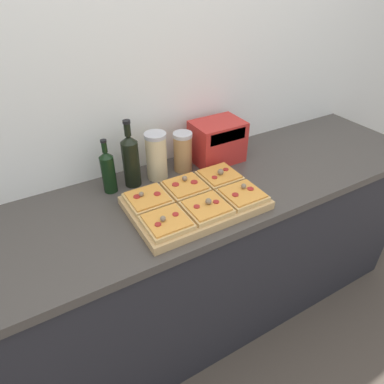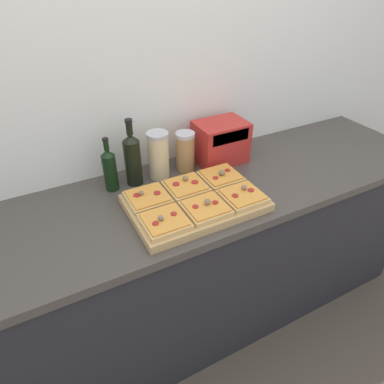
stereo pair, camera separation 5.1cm
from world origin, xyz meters
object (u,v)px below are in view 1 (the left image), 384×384
Objects in this scene: olive_oil_bottle at (108,171)px; grain_jar_short at (183,152)px; cutting_board at (196,203)px; wine_bottle at (131,160)px; toaster_oven at (217,141)px; grain_jar_tall at (156,156)px.

olive_oil_bottle is 1.29× the size of grain_jar_short.
cutting_board is 1.76× the size of wine_bottle.
grain_jar_short is 0.20m from toaster_oven.
grain_jar_tall reaches higher than toaster_oven.
grain_jar_tall is 0.83× the size of toaster_oven.
cutting_board is 2.82× the size of grain_jar_short.
cutting_board is 2.44× the size of grain_jar_tall.
wine_bottle reaches higher than grain_jar_short.
wine_bottle reaches higher than toaster_oven.
olive_oil_bottle is at bearing 132.55° from cutting_board.
toaster_oven is (0.34, -0.00, -0.01)m from grain_jar_tall.
wine_bottle is 1.15× the size of toaster_oven.
grain_jar_tall is (0.24, 0.00, 0.01)m from olive_oil_bottle.
olive_oil_bottle is at bearing 179.92° from toaster_oven.
grain_jar_short reaches higher than cutting_board.
toaster_oven is at bearing -0.08° from olive_oil_bottle.
toaster_oven is (0.47, -0.00, -0.02)m from wine_bottle.
cutting_board is 2.19× the size of olive_oil_bottle.
toaster_oven is (0.58, -0.00, 0.00)m from olive_oil_bottle.
olive_oil_bottle is (-0.27, 0.30, 0.09)m from cutting_board.
olive_oil_bottle reaches higher than toaster_oven.
cutting_board is 2.02× the size of toaster_oven.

